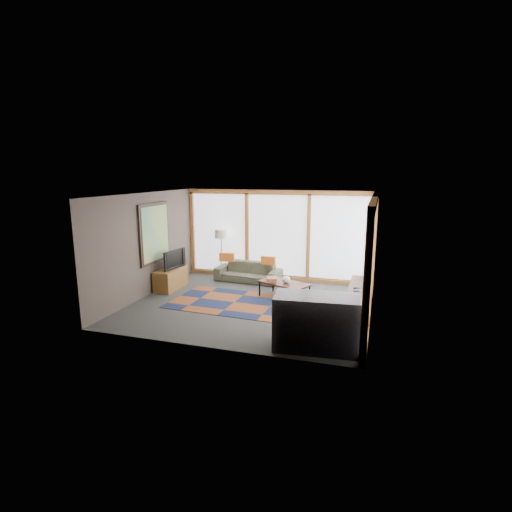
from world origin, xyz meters
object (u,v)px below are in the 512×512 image
(coffee_table, at_px, (284,290))
(tv_console, at_px, (171,279))
(bar_counter, at_px, (318,323))
(sofa, at_px, (248,272))
(floor_lamp, at_px, (221,253))
(bookshelf, at_px, (357,299))
(television, at_px, (172,259))

(coffee_table, relative_size, tv_console, 1.10)
(bar_counter, bearing_deg, sofa, 118.33)
(floor_lamp, relative_size, bookshelf, 0.66)
(coffee_table, bearing_deg, bookshelf, -11.49)
(bookshelf, xyz_separation_m, tv_console, (-4.90, 0.27, 0.01))
(tv_console, bearing_deg, floor_lamp, 62.81)
(sofa, xyz_separation_m, television, (-1.72, -1.30, 0.54))
(bar_counter, bearing_deg, coffee_table, 109.85)
(sofa, relative_size, floor_lamp, 1.31)
(sofa, bearing_deg, floor_lamp, 169.51)
(tv_console, distance_m, television, 0.54)
(floor_lamp, xyz_separation_m, bookshelf, (4.08, -1.87, -0.44))
(television, bearing_deg, tv_console, 154.58)
(bar_counter, bearing_deg, tv_console, 144.18)
(tv_console, xyz_separation_m, bar_counter, (4.36, -2.56, 0.21))
(floor_lamp, distance_m, coffee_table, 2.79)
(sofa, distance_m, tv_console, 2.21)
(sofa, xyz_separation_m, coffee_table, (1.36, -1.26, -0.07))
(tv_console, bearing_deg, sofa, 37.67)
(floor_lamp, bearing_deg, television, -116.99)
(television, bearing_deg, floor_lamp, -19.18)
(coffee_table, bearing_deg, sofa, 137.22)
(tv_console, relative_size, television, 1.26)
(tv_console, distance_m, bar_counter, 5.06)
(sofa, relative_size, bookshelf, 0.86)
(tv_console, bearing_deg, bookshelf, -3.19)
(bar_counter, bearing_deg, television, 143.51)
(sofa, bearing_deg, bar_counter, -52.09)
(bookshelf, height_order, tv_console, tv_console)
(coffee_table, height_order, television, television)
(floor_lamp, bearing_deg, coffee_table, -33.25)
(coffee_table, distance_m, tv_console, 3.11)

